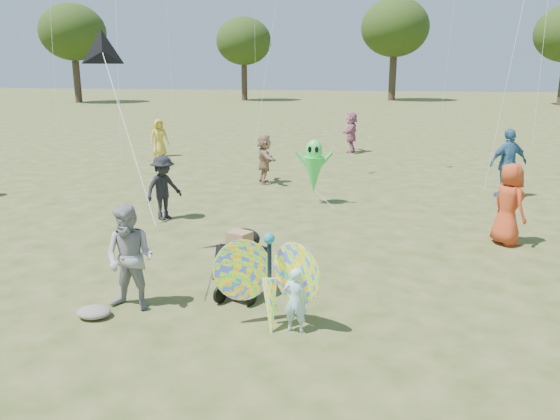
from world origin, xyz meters
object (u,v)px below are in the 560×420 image
object	(u,v)px
crowd_a	(509,204)
jogging_stroller	(241,258)
child_girl	(295,300)
crowd_c	(508,163)
butterfly_kite	(270,283)
crowd_g	(159,138)
crowd_b	(164,188)
crowd_d	(264,159)
crowd_j	(351,132)
alien_kite	(314,168)
adult_man	(130,258)

from	to	relation	value
crowd_a	jogging_stroller	distance (m)	5.93
child_girl	crowd_c	world-z (taller)	crowd_c
butterfly_kite	crowd_g	bearing A→B (deg)	118.45
crowd_b	crowd_g	size ratio (longest dim) A/B	1.01
crowd_d	child_girl	bearing A→B (deg)	171.07
crowd_a	crowd_b	bearing A→B (deg)	59.13
crowd_a	crowd_g	distance (m)	15.09
crowd_c	jogging_stroller	xyz separation A→B (m)	(-5.57, -8.06, -0.36)
child_girl	crowd_j	distance (m)	16.82
crowd_c	crowd_d	distance (m)	7.15
crowd_b	crowd_c	size ratio (longest dim) A/B	0.80
jogging_stroller	crowd_d	bearing A→B (deg)	123.50
crowd_j	child_girl	bearing A→B (deg)	5.08
butterfly_kite	alien_kite	bearing A→B (deg)	92.76
crowd_a	crowd_j	bearing A→B (deg)	-9.19
crowd_c	adult_man	bearing A→B (deg)	27.21
child_girl	crowd_c	bearing A→B (deg)	-114.05
crowd_g	butterfly_kite	size ratio (longest dim) A/B	0.88
crowd_g	alien_kite	xyz separation A→B (m)	(7.31, -6.86, 0.20)
crowd_a	crowd_c	distance (m)	4.56
child_girl	crowd_c	xyz separation A→B (m)	(4.51, 9.17, 0.50)
crowd_d	crowd_j	world-z (taller)	crowd_j
child_girl	butterfly_kite	size ratio (longest dim) A/B	0.54
child_girl	alien_kite	xyz separation A→B (m)	(-0.73, 7.35, 0.50)
adult_man	crowd_j	size ratio (longest dim) A/B	0.94
crowd_c	crowd_g	bearing A→B (deg)	-46.20
crowd_b	jogging_stroller	world-z (taller)	crowd_b
crowd_d	alien_kite	xyz separation A→B (m)	(1.88, -2.40, 0.19)
child_girl	crowd_j	xyz separation A→B (m)	(-0.36, 16.81, 0.40)
child_girl	crowd_g	size ratio (longest dim) A/B	0.61
jogging_stroller	adult_man	bearing A→B (deg)	-127.56
crowd_b	butterfly_kite	xyz separation A→B (m)	(3.68, -5.06, -0.11)
butterfly_kite	child_girl	bearing A→B (deg)	-10.62
jogging_stroller	alien_kite	bearing A→B (deg)	110.29
crowd_b	crowd_j	xyz separation A→B (m)	(3.70, 11.68, 0.09)
crowd_d	butterfly_kite	world-z (taller)	crowd_d
child_girl	butterfly_kite	xyz separation A→B (m)	(-0.38, 0.07, 0.20)
child_girl	crowd_j	world-z (taller)	crowd_j
crowd_b	crowd_j	distance (m)	12.25
crowd_b	butterfly_kite	world-z (taller)	crowd_b
adult_man	butterfly_kite	size ratio (longest dim) A/B	0.93
child_girl	crowd_d	bearing A→B (deg)	-72.86
crowd_d	alien_kite	bearing A→B (deg)	-165.81
child_girl	alien_kite	bearing A→B (deg)	-82.20
adult_man	jogging_stroller	world-z (taller)	adult_man
crowd_c	crowd_b	bearing A→B (deg)	0.88
crowd_a	crowd_b	xyz separation A→B (m)	(-7.72, 0.45, -0.08)
crowd_a	crowd_b	world-z (taller)	crowd_a
child_girl	jogging_stroller	size ratio (longest dim) A/B	0.82
adult_man	crowd_d	size ratio (longest dim) A/B	1.04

